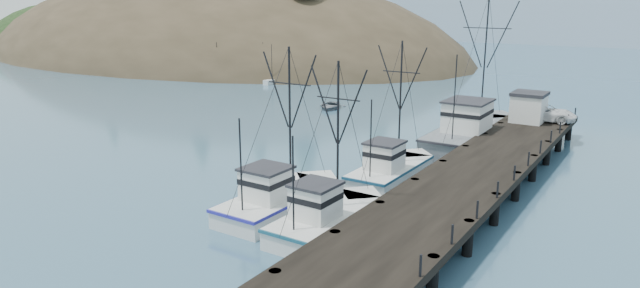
# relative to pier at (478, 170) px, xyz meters

# --- Properties ---
(ground) EXTENTS (400.00, 400.00, 0.00)m
(ground) POSITION_rel_pier_xyz_m (-14.00, -16.00, -1.69)
(ground) COLOR #335771
(ground) RESTS_ON ground
(pier) EXTENTS (6.00, 44.00, 2.00)m
(pier) POSITION_rel_pier_xyz_m (0.00, 0.00, 0.00)
(pier) COLOR black
(pier) RESTS_ON ground
(headland) EXTENTS (134.80, 78.00, 51.00)m
(headland) POSITION_rel_pier_xyz_m (-88.95, 62.61, -6.24)
(headland) COLOR #382D1E
(headland) RESTS_ON ground
(distant_ridge) EXTENTS (360.00, 40.00, 26.00)m
(distant_ridge) POSITION_rel_pier_xyz_m (-4.00, 154.00, -1.69)
(distant_ridge) COLOR #9EB2C6
(distant_ridge) RESTS_ON ground
(distant_ridge_far) EXTENTS (180.00, 25.00, 18.00)m
(distant_ridge_far) POSITION_rel_pier_xyz_m (-54.00, 169.00, -1.69)
(distant_ridge_far) COLOR silver
(distant_ridge_far) RESTS_ON ground
(moored_sailboats) EXTENTS (21.93, 18.98, 6.35)m
(moored_sailboats) POSITION_rel_pier_xyz_m (-46.64, 38.10, -1.36)
(moored_sailboats) COLOR silver
(moored_sailboats) RESTS_ON ground
(trawler_near) EXTENTS (3.46, 9.88, 10.23)m
(trawler_near) POSITION_rel_pier_xyz_m (-5.39, -11.02, -0.87)
(trawler_near) COLOR silver
(trawler_near) RESTS_ON ground
(trawler_mid) EXTENTS (3.84, 10.74, 10.74)m
(trawler_mid) POSITION_rel_pier_xyz_m (-9.60, -9.95, -0.87)
(trawler_mid) COLOR silver
(trawler_mid) RESTS_ON ground
(trawler_far) EXTENTS (3.39, 10.21, 10.64)m
(trawler_far) POSITION_rel_pier_xyz_m (-6.31, -0.44, -0.87)
(trawler_far) COLOR silver
(trawler_far) RESTS_ON ground
(work_vessel) EXTENTS (5.04, 16.71, 13.87)m
(work_vessel) POSITION_rel_pier_xyz_m (-4.42, 13.01, -0.46)
(work_vessel) COLOR slate
(work_vessel) RESTS_ON ground
(pier_shed) EXTENTS (3.00, 3.20, 2.80)m
(pier_shed) POSITION_rel_pier_xyz_m (-0.62, 16.80, 1.73)
(pier_shed) COLOR silver
(pier_shed) RESTS_ON pier
(pickup_truck) EXTENTS (5.83, 3.04, 1.57)m
(pickup_truck) POSITION_rel_pier_xyz_m (0.63, 18.00, 1.09)
(pickup_truck) COLOR white
(pickup_truck) RESTS_ON pier
(motorboat) EXTENTS (4.76, 5.64, 1.00)m
(motorboat) POSITION_rel_pier_xyz_m (-25.03, 21.25, -1.69)
(motorboat) COLOR #5A5F64
(motorboat) RESTS_ON ground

